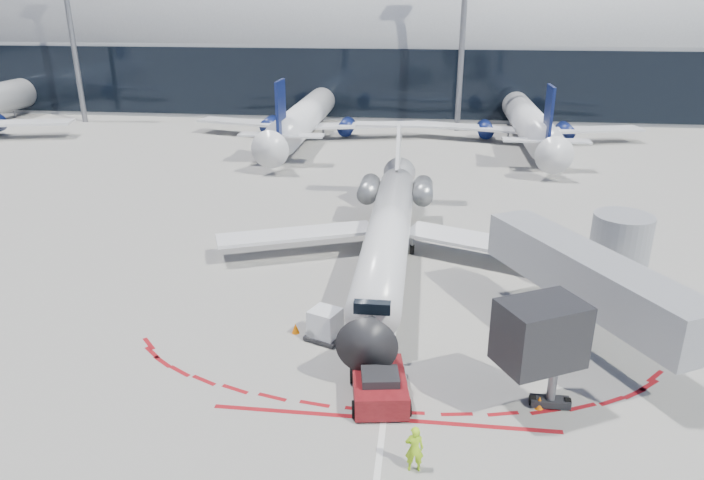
# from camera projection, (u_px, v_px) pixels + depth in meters

# --- Properties ---
(ground) EXTENTS (260.00, 260.00, 0.00)m
(ground) POSITION_uv_depth(u_px,v_px,m) (398.00, 293.00, 35.78)
(ground) COLOR slate
(ground) RESTS_ON ground
(apron_centerline) EXTENTS (0.25, 40.00, 0.01)m
(apron_centerline) POSITION_uv_depth(u_px,v_px,m) (400.00, 279.00, 37.63)
(apron_centerline) COLOR silver
(apron_centerline) RESTS_ON ground
(apron_stop_bar) EXTENTS (14.00, 0.25, 0.01)m
(apron_stop_bar) POSITION_uv_depth(u_px,v_px,m) (384.00, 419.00, 25.13)
(apron_stop_bar) COLOR maroon
(apron_stop_bar) RESTS_ON ground
(terminal_building) EXTENTS (150.00, 24.15, 24.00)m
(terminal_building) POSITION_uv_depth(u_px,v_px,m) (422.00, 50.00, 92.85)
(terminal_building) COLOR #919497
(terminal_building) RESTS_ON ground
(jet_bridge) EXTENTS (10.03, 15.20, 4.90)m
(jet_bridge) POSITION_uv_depth(u_px,v_px,m) (596.00, 276.00, 30.82)
(jet_bridge) COLOR gray
(jet_bridge) RESTS_ON ground
(light_mast_west) EXTENTS (0.70, 0.70, 25.00)m
(light_mast_west) POSITION_uv_depth(u_px,v_px,m) (70.00, 25.00, 80.70)
(light_mast_west) COLOR slate
(light_mast_west) RESTS_ON ground
(light_mast_centre) EXTENTS (0.70, 0.70, 25.00)m
(light_mast_centre) POSITION_uv_depth(u_px,v_px,m) (463.00, 27.00, 75.14)
(light_mast_centre) COLOR slate
(light_mast_centre) RESTS_ON ground
(regional_jet) EXTENTS (22.54, 27.79, 6.96)m
(regional_jet) POSITION_uv_depth(u_px,v_px,m) (389.00, 226.00, 39.46)
(regional_jet) COLOR silver
(regional_jet) RESTS_ON ground
(pushback_tug) EXTENTS (2.83, 5.67, 1.44)m
(pushback_tug) POSITION_uv_depth(u_px,v_px,m) (379.00, 386.00, 26.19)
(pushback_tug) COLOR #540C10
(pushback_tug) RESTS_ON ground
(ramp_worker) EXTENTS (0.71, 0.50, 1.85)m
(ramp_worker) POSITION_uv_depth(u_px,v_px,m) (414.00, 449.00, 22.11)
(ramp_worker) COLOR #A2E317
(ramp_worker) RESTS_ON ground
(uld_container) EXTENTS (2.13, 2.00, 1.60)m
(uld_container) POSITION_uv_depth(u_px,v_px,m) (325.00, 325.00, 30.73)
(uld_container) COLOR black
(uld_container) RESTS_ON ground
(safety_cone_left) EXTENTS (0.39, 0.39, 0.54)m
(safety_cone_left) POSITION_uv_depth(u_px,v_px,m) (296.00, 328.00, 31.48)
(safety_cone_left) COLOR orange
(safety_cone_left) RESTS_ON ground
(safety_cone_right) EXTENTS (0.39, 0.39, 0.54)m
(safety_cone_right) POSITION_uv_depth(u_px,v_px,m) (539.00, 402.00, 25.71)
(safety_cone_right) COLOR orange
(safety_cone_right) RESTS_ON ground
(bg_airliner_1) EXTENTS (32.11, 33.99, 10.39)m
(bg_airliner_1) POSITION_uv_depth(u_px,v_px,m) (307.00, 93.00, 74.38)
(bg_airliner_1) COLOR silver
(bg_airliner_1) RESTS_ON ground
(bg_airliner_2) EXTENTS (31.21, 33.05, 10.10)m
(bg_airliner_2) POSITION_uv_depth(u_px,v_px,m) (528.00, 97.00, 72.09)
(bg_airliner_2) COLOR silver
(bg_airliner_2) RESTS_ON ground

